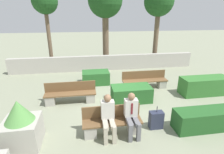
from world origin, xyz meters
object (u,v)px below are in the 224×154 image
Objects in this scene: person_seated_man at (132,113)px; person_seated_woman at (108,115)px; suitcase at (156,120)px; tree_center_right at (159,3)px; bench_front at (112,124)px; bench_right_side at (71,95)px; tree_center_left at (105,2)px; bench_left_side at (145,82)px; planter_corner_left at (21,126)px; tree_leftmost at (45,3)px.

person_seated_woman is (-0.70, 0.00, 0.00)m from person_seated_man.
tree_center_right reaches higher than suitcase.
bench_front is at bearing -120.49° from tree_center_right.
tree_center_left is at bearing 60.29° from bench_right_side.
bench_left_side is 3.64m from person_seated_man.
bench_left_side is at bearing -73.34° from tree_center_left.
tree_center_left is at bearing 84.27° from bench_front.
bench_front is at bearing -119.17° from bench_left_side.
person_seated_man is at bearing -110.51° from bench_left_side.
tree_center_right reaches higher than person_seated_woman.
person_seated_man is (-1.54, -3.27, 0.39)m from bench_left_side.
bench_left_side and bench_right_side have the same top height.
planter_corner_left reaches higher than suitcase.
tree_center_left is 1.05× the size of tree_center_right.
bench_front is at bearing 166.25° from person_seated_man.
tree_leftmost reaches higher than person_seated_woman.
tree_center_left is at bearing 88.52° from person_seated_man.
bench_front is 1.31× the size of planter_corner_left.
bench_front reaches higher than suitcase.
bench_front is 2.51m from planter_corner_left.
suitcase is 0.14× the size of tree_center_left.
suitcase is at bearing 5.68° from person_seated_woman.
tree_center_right is at bearing -9.71° from tree_center_left.
tree_center_left reaches higher than bench_right_side.
tree_leftmost is at bearing 176.10° from tree_center_right.
bench_left_side reaches higher than suitcase.
tree_leftmost is (-2.92, 7.51, 3.74)m from bench_front.
person_seated_man is at bearing -169.63° from suitcase.
bench_right_side is 0.40× the size of tree_center_right.
tree_center_right is at bearing 59.51° from bench_front.
person_seated_man reaches higher than bench_front.
bench_left_side is 7.63m from tree_leftmost.
person_seated_man is 1.00× the size of person_seated_woman.
tree_leftmost reaches higher than planter_corner_left.
tree_leftmost is at bearing 114.50° from person_seated_man.
person_seated_woman is (-2.24, -3.27, 0.39)m from bench_left_side.
planter_corner_left reaches higher than bench_front.
bench_front is 0.35× the size of tree_center_right.
bench_left_side is at bearing -117.62° from tree_center_right.
suitcase is at bearing 10.37° from person_seated_man.
bench_right_side reaches higher than suitcase.
planter_corner_left is at bearing -112.76° from tree_center_left.
planter_corner_left is at bearing -176.60° from bench_front.
suitcase is 8.43m from tree_center_right.
tree_center_right is (4.28, 7.17, 3.36)m from person_seated_woman.
tree_center_right reaches higher than bench_front.
bench_right_side is 2.66m from person_seated_woman.
tree_center_right is (2.04, 3.90, 3.74)m from bench_left_side.
planter_corner_left is 8.41m from tree_leftmost.
planter_corner_left is at bearing -179.73° from person_seated_woman.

